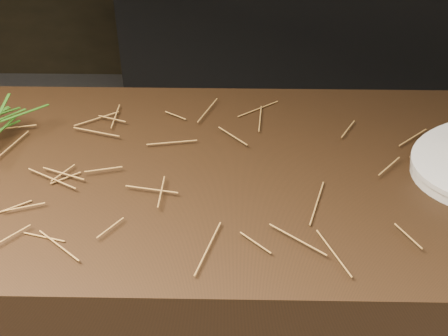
{
  "coord_description": "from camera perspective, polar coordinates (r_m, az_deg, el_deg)",
  "views": [
    {
      "loc": [
        -0.04,
        -0.64,
        1.59
      ],
      "look_at": [
        -0.06,
        0.22,
        0.96
      ],
      "focal_mm": 45.0,
      "sensor_mm": 36.0,
      "label": 1
    }
  ],
  "objects": [
    {
      "name": "back_counter",
      "position": [
        3.07,
        7.63,
        13.57
      ],
      "size": [
        1.82,
        0.62,
        0.84
      ],
      "color": "black",
      "rests_on": "ground"
    },
    {
      "name": "straw_bedding",
      "position": [
        1.16,
        3.01,
        0.29
      ],
      "size": [
        1.4,
        0.6,
        0.02
      ],
      "primitive_type": null,
      "color": "#946228",
      "rests_on": "main_counter"
    },
    {
      "name": "main_counter",
      "position": [
        1.48,
        2.44,
        -14.24
      ],
      "size": [
        2.4,
        0.7,
        0.9
      ],
      "primitive_type": "cube",
      "color": "black",
      "rests_on": "ground"
    }
  ]
}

